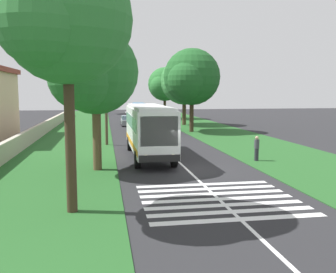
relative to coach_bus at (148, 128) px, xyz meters
The scene contains 20 objects.
ground 5.60m from the coach_bus, 159.62° to the right, with size 160.00×160.00×0.00m, color #262628.
grass_verge_left 12.19m from the coach_bus, 32.22° to the left, with size 120.00×8.00×0.04m, color #235623.
grass_verge_right 14.41m from the coach_bus, 44.56° to the right, with size 120.00×8.00×0.04m, color #235623.
centre_line 10.53m from the coach_bus, 10.05° to the right, with size 110.00×0.16×0.01m, color silver.
coach_bus is the anchor object (origin of this frame).
zebra_crossing 11.65m from the coach_bus, behind, with size 5.85×6.80×0.01m.
trailing_car_0 18.19m from the coach_bus, 11.63° to the right, with size 4.30×1.78×1.43m.
trailing_car_1 26.28m from the coach_bus, ahead, with size 4.30×1.78×1.43m.
trailing_car_2 32.89m from the coach_bus, ahead, with size 4.30×1.78×1.43m.
trailing_car_3 41.18m from the coach_bus, ahead, with size 4.30×1.78×1.43m.
trailing_minibus_0 50.33m from the coach_bus, ahead, with size 6.00×2.14×2.53m.
roadside_tree_left_0 13.88m from the coach_bus, 159.45° to the left, with size 5.84×4.91×9.82m.
roadside_tree_left_1 6.63m from the coach_bus, 137.94° to the left, with size 6.32×5.13×8.38m.
roadside_tree_left_2 56.90m from the coach_bus, ahead, with size 6.04×5.09×10.94m.
roadside_tree_right_0 39.35m from the coach_bus, 10.53° to the right, with size 7.07×5.82×8.94m.
roadside_tree_right_1 18.45m from the coach_bus, 22.36° to the right, with size 8.21×6.59×9.71m.
roadside_tree_right_2 27.34m from the coach_bus, 16.98° to the right, with size 8.36×6.72×9.59m.
utility_pole 7.60m from the coach_bus, 23.50° to the left, with size 0.24×1.40×7.52m.
roadside_wall 18.10m from the coach_bus, 32.89° to the left, with size 70.00×0.40×1.32m, color #B2A893.
pedestrian 7.73m from the coach_bus, 112.03° to the right, with size 0.34×0.34×1.69m.
Camera 1 is at (-22.09, 4.89, 4.69)m, focal length 40.45 mm.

